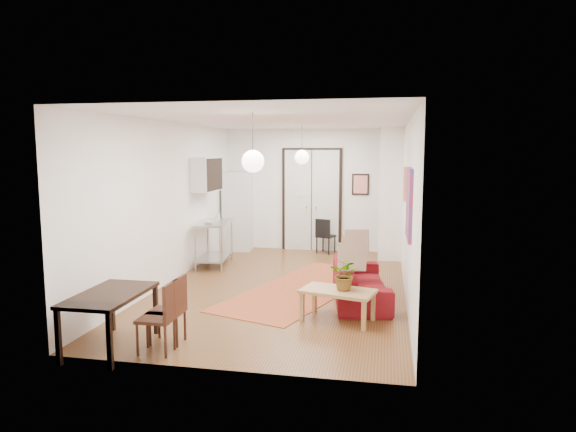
% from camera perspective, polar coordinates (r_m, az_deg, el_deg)
% --- Properties ---
extents(floor, '(7.00, 7.00, 0.00)m').
position_cam_1_polar(floor, '(9.13, -0.55, -7.89)').
color(floor, brown).
rests_on(floor, ground).
extents(ceiling, '(4.20, 7.00, 0.02)m').
position_cam_1_polar(ceiling, '(8.83, -0.58, 10.59)').
color(ceiling, silver).
rests_on(ceiling, wall_back).
extents(wall_back, '(4.20, 0.02, 2.90)m').
position_cam_1_polar(wall_back, '(12.30, 2.69, 2.90)').
color(wall_back, white).
rests_on(wall_back, floor).
extents(wall_front, '(4.20, 0.02, 2.90)m').
position_cam_1_polar(wall_front, '(5.51, -7.84, -2.65)').
color(wall_front, white).
rests_on(wall_front, floor).
extents(wall_left, '(0.02, 7.00, 2.90)m').
position_cam_1_polar(wall_left, '(9.50, -13.07, 1.42)').
color(wall_left, white).
rests_on(wall_left, floor).
extents(wall_right, '(0.02, 7.00, 2.90)m').
position_cam_1_polar(wall_right, '(8.69, 13.13, 0.88)').
color(wall_right, white).
rests_on(wall_right, floor).
extents(double_doors, '(1.44, 0.06, 2.50)m').
position_cam_1_polar(double_doors, '(12.28, 2.65, 1.72)').
color(double_doors, silver).
rests_on(double_doors, wall_back).
extents(stub_partition, '(0.50, 0.10, 2.90)m').
position_cam_1_polar(stub_partition, '(11.23, 11.37, 2.34)').
color(stub_partition, white).
rests_on(stub_partition, floor).
extents(wall_cabinet, '(0.35, 1.00, 0.70)m').
position_cam_1_polar(wall_cabinet, '(10.79, -9.03, 4.60)').
color(wall_cabinet, white).
rests_on(wall_cabinet, wall_left).
extents(painting_popart, '(0.05, 1.00, 1.00)m').
position_cam_1_polar(painting_popart, '(7.43, 13.33, 1.35)').
color(painting_popart, red).
rests_on(painting_popart, wall_right).
extents(painting_abstract, '(0.05, 0.50, 0.60)m').
position_cam_1_polar(painting_abstract, '(9.46, 12.86, 3.52)').
color(painting_abstract, beige).
rests_on(painting_abstract, wall_right).
extents(poster_back, '(0.40, 0.03, 0.50)m').
position_cam_1_polar(poster_back, '(12.15, 8.06, 3.49)').
color(poster_back, red).
rests_on(poster_back, wall_back).
extents(print_left, '(0.03, 0.44, 0.54)m').
position_cam_1_polar(print_left, '(11.31, -8.89, 4.98)').
color(print_left, '#93583D').
rests_on(print_left, wall_left).
extents(pendant_back, '(0.30, 0.30, 0.80)m').
position_cam_1_polar(pendant_back, '(10.78, 1.56, 6.55)').
color(pendant_back, white).
rests_on(pendant_back, ceiling).
extents(pendant_front, '(0.30, 0.30, 0.80)m').
position_cam_1_polar(pendant_front, '(6.87, -3.92, 6.09)').
color(pendant_front, white).
rests_on(pendant_front, ceiling).
extents(kilim_rug, '(2.62, 4.15, 0.01)m').
position_cam_1_polar(kilim_rug, '(9.05, 1.75, -8.00)').
color(kilim_rug, '#AC4F2B').
rests_on(kilim_rug, floor).
extents(sofa, '(1.08, 2.14, 0.60)m').
position_cam_1_polar(sofa, '(8.39, 8.02, -7.22)').
color(sofa, maroon).
rests_on(sofa, floor).
extents(coffee_table, '(1.12, 0.80, 0.45)m').
position_cam_1_polar(coffee_table, '(7.33, 5.57, -8.61)').
color(coffee_table, tan).
rests_on(coffee_table, floor).
extents(potted_plant, '(0.47, 0.43, 0.44)m').
position_cam_1_polar(potted_plant, '(7.25, 6.39, -6.51)').
color(potted_plant, '#30602B').
rests_on(potted_plant, coffee_table).
extents(kitchen_counter, '(0.73, 1.26, 0.92)m').
position_cam_1_polar(kitchen_counter, '(10.79, -8.21, -2.35)').
color(kitchen_counter, '#B1B4B6').
rests_on(kitchen_counter, floor).
extents(bowl, '(0.24, 0.24, 0.05)m').
position_cam_1_polar(bowl, '(10.46, -8.78, -0.72)').
color(bowl, silver).
rests_on(bowl, kitchen_counter).
extents(soap_bottle, '(0.10, 0.10, 0.19)m').
position_cam_1_polar(soap_bottle, '(10.96, -7.82, 0.03)').
color(soap_bottle, teal).
rests_on(soap_bottle, kitchen_counter).
extents(fridge, '(0.75, 0.75, 1.88)m').
position_cam_1_polar(fridge, '(12.38, -5.60, 0.53)').
color(fridge, silver).
rests_on(fridge, floor).
extents(dining_table, '(0.72, 1.25, 0.69)m').
position_cam_1_polar(dining_table, '(6.62, -19.18, -8.72)').
color(dining_table, black).
rests_on(dining_table, floor).
extents(dining_chair_near, '(0.41, 0.58, 0.86)m').
position_cam_1_polar(dining_chair_near, '(6.68, -13.12, -9.44)').
color(dining_chair_near, '#3C1D13').
rests_on(dining_chair_near, floor).
extents(dining_chair_far, '(0.41, 0.58, 0.86)m').
position_cam_1_polar(dining_chair_far, '(6.45, -14.06, -10.07)').
color(dining_chair_far, '#3C1D13').
rests_on(dining_chair_far, floor).
extents(black_side_chair, '(0.48, 0.49, 0.82)m').
position_cam_1_polar(black_side_chair, '(12.09, 4.28, -1.84)').
color(black_side_chair, black).
rests_on(black_side_chair, floor).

